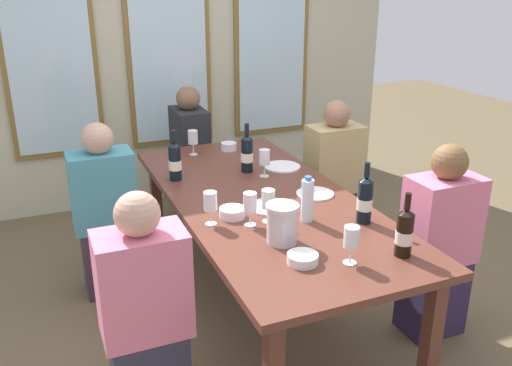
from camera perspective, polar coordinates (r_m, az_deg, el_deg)
name	(u,v)px	position (r m, az deg, el deg)	size (l,w,h in m)	color
ground_plane	(262,308)	(3.44, 0.65, -12.93)	(12.00, 12.00, 0.00)	brown
back_wall_with_windows	(167,34)	(4.82, -9.27, 15.06)	(4.18, 0.10, 2.90)	#BAB89B
dining_table	(263,208)	(3.12, 0.70, -2.65)	(0.98, 2.23, 0.74)	brown
white_plate_0	(315,194)	(3.14, 6.16, -1.12)	(0.22, 0.22, 0.01)	white
white_plate_1	(282,167)	(3.57, 2.75, 1.72)	(0.24, 0.24, 0.01)	white
white_plate_2	(270,207)	(2.95, 1.48, -2.48)	(0.24, 0.24, 0.01)	white
metal_pitcher	(282,223)	(2.55, 2.74, -4.22)	(0.16, 0.16, 0.19)	silver
wine_bottle_0	(175,161)	(3.35, -8.44, 2.26)	(0.08, 0.08, 0.31)	black
wine_bottle_1	(247,154)	(3.46, -0.95, 3.09)	(0.08, 0.08, 0.31)	black
wine_bottle_2	(365,200)	(2.79, 11.27, -1.71)	(0.08, 0.08, 0.32)	black
wine_bottle_3	(405,232)	(2.51, 15.21, -4.99)	(0.08, 0.08, 0.30)	black
tasting_bowl_0	(229,146)	(3.93, -2.85, 3.83)	(0.11, 0.11, 0.05)	white
tasting_bowl_1	(232,213)	(2.83, -2.49, -3.09)	(0.14, 0.14, 0.05)	white
tasting_bowl_2	(303,259)	(2.41, 4.87, -7.84)	(0.14, 0.14, 0.04)	white
water_bottle	(307,200)	(2.77, 5.37, -1.78)	(0.06, 0.06, 0.24)	white
wine_glass_0	(250,204)	(2.70, -0.62, -2.17)	(0.07, 0.07, 0.17)	white
wine_glass_1	(268,200)	(2.74, 1.28, -1.82)	(0.07, 0.07, 0.17)	white
wine_glass_2	(264,158)	(3.37, 0.89, 2.57)	(0.07, 0.07, 0.17)	white
wine_glass_3	(193,138)	(3.82, -6.59, 4.63)	(0.07, 0.07, 0.17)	white
wine_glass_4	(351,239)	(2.39, 9.90, -5.76)	(0.07, 0.07, 0.17)	white
wine_glass_5	(210,203)	(2.72, -4.77, -2.06)	(0.07, 0.07, 0.17)	white
seated_person_0	(105,215)	(3.52, -15.41, -3.20)	(0.38, 0.24, 1.11)	#3A2A39
seated_person_1	(333,180)	(3.99, 8.05, 0.30)	(0.38, 0.24, 1.11)	#372833
seated_person_2	(146,317)	(2.49, -11.39, -13.53)	(0.38, 0.24, 1.11)	#312D42
seated_person_3	(438,247)	(3.16, 18.46, -6.34)	(0.38, 0.24, 1.11)	#2B2140
seated_person_4	(191,158)	(4.47, -6.81, 2.60)	(0.24, 0.38, 1.11)	#383A36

